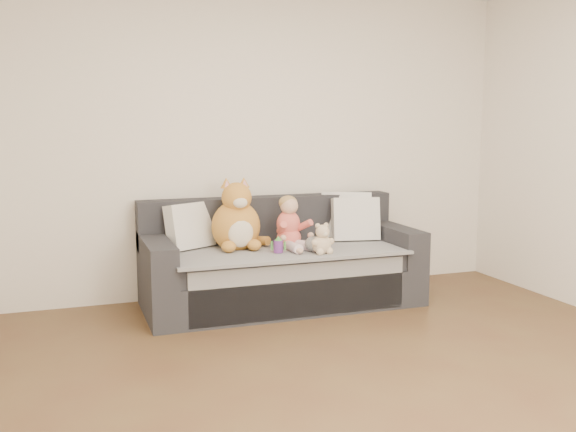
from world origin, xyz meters
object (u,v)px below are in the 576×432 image
object	(u,v)px
sippy_cup	(278,244)
sofa	(280,266)
plush_cat	(237,222)
teddy_bear	(322,241)
toddler	(291,226)

from	to	relation	value
sippy_cup	sofa	bearing A→B (deg)	67.99
plush_cat	sippy_cup	size ratio (longest dim) A/B	4.62
teddy_bear	sippy_cup	xyz separation A→B (m)	(-0.31, 0.13, -0.03)
toddler	teddy_bear	bearing A→B (deg)	-73.38
toddler	plush_cat	size ratio (longest dim) A/B	0.73
sofa	toddler	bearing A→B (deg)	-46.99
plush_cat	sippy_cup	world-z (taller)	plush_cat
teddy_bear	toddler	bearing A→B (deg)	107.90
sofa	teddy_bear	size ratio (longest dim) A/B	9.06
toddler	sippy_cup	bearing A→B (deg)	-142.61
sofa	toddler	distance (m)	0.35
plush_cat	teddy_bear	bearing A→B (deg)	-37.12
sofa	teddy_bear	distance (m)	0.50
plush_cat	teddy_bear	xyz separation A→B (m)	(0.56, -0.42, -0.12)
sofa	teddy_bear	world-z (taller)	sofa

